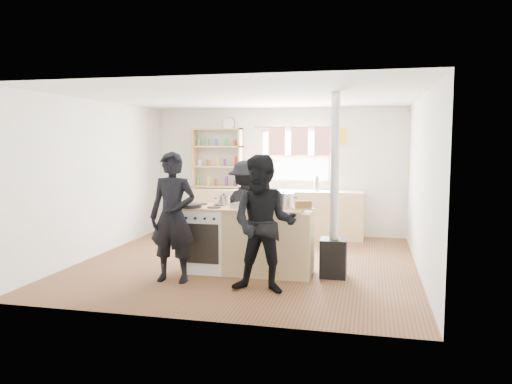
# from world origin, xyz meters

# --- Properties ---
(ground) EXTENTS (5.00, 5.00, 0.01)m
(ground) POSITION_xyz_m (0.00, 0.00, -0.01)
(ground) COLOR brown
(ground) RESTS_ON ground
(back_counter) EXTENTS (3.40, 0.55, 0.90)m
(back_counter) POSITION_xyz_m (0.00, 2.22, 0.45)
(back_counter) COLOR #D4B17F
(back_counter) RESTS_ON ground
(shelving_unit) EXTENTS (1.00, 0.28, 1.20)m
(shelving_unit) POSITION_xyz_m (-1.20, 2.34, 1.51)
(shelving_unit) COLOR tan
(shelving_unit) RESTS_ON back_counter
(thermos) EXTENTS (0.10, 0.10, 0.27)m
(thermos) POSITION_xyz_m (0.81, 2.22, 1.03)
(thermos) COLOR silver
(thermos) RESTS_ON back_counter
(cooking_island) EXTENTS (1.97, 0.64, 0.93)m
(cooking_island) POSITION_xyz_m (0.14, -0.55, 0.47)
(cooking_island) COLOR white
(cooking_island) RESTS_ON ground
(skillet_greens) EXTENTS (0.32, 0.32, 0.05)m
(skillet_greens) POSITION_xyz_m (-0.62, -0.75, 0.96)
(skillet_greens) COLOR black
(skillet_greens) RESTS_ON cooking_island
(roast_tray) EXTENTS (0.39, 0.33, 0.07)m
(roast_tray) POSITION_xyz_m (0.12, -0.63, 0.97)
(roast_tray) COLOR silver
(roast_tray) RESTS_ON cooking_island
(stockpot_stove) EXTENTS (0.20, 0.20, 0.17)m
(stockpot_stove) POSITION_xyz_m (-0.26, -0.38, 1.00)
(stockpot_stove) COLOR #B5B5B8
(stockpot_stove) RESTS_ON cooking_island
(stockpot_counter) EXTENTS (0.31, 0.31, 0.23)m
(stockpot_counter) POSITION_xyz_m (0.63, -0.43, 1.03)
(stockpot_counter) COLOR #B1B1B4
(stockpot_counter) RESTS_ON cooking_island
(bread_board) EXTENTS (0.32, 0.26, 0.12)m
(bread_board) POSITION_xyz_m (0.93, -0.61, 0.98)
(bread_board) COLOR tan
(bread_board) RESTS_ON cooking_island
(flue_heater) EXTENTS (0.35, 0.35, 2.50)m
(flue_heater) POSITION_xyz_m (1.34, -0.49, 0.65)
(flue_heater) COLOR black
(flue_heater) RESTS_ON ground
(person_near_left) EXTENTS (0.63, 0.41, 1.72)m
(person_near_left) POSITION_xyz_m (-0.71, -1.18, 0.86)
(person_near_left) COLOR black
(person_near_left) RESTS_ON ground
(person_near_right) EXTENTS (0.83, 0.65, 1.69)m
(person_near_right) POSITION_xyz_m (0.55, -1.38, 0.85)
(person_near_right) COLOR black
(person_near_right) RESTS_ON ground
(person_far) EXTENTS (1.14, 0.90, 1.54)m
(person_far) POSITION_xyz_m (-0.10, 0.34, 0.77)
(person_far) COLOR black
(person_far) RESTS_ON ground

